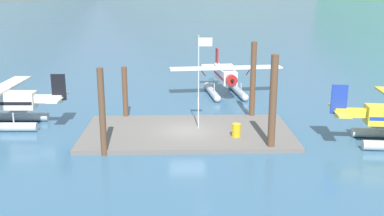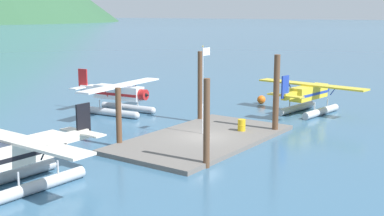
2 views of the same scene
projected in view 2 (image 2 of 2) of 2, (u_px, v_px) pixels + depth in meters
ground_plane at (202, 141)px, 35.65m from camera, size 1200.00×1200.00×0.00m
dock_platform at (202, 139)px, 35.62m from camera, size 14.14×7.59×0.30m
piling_near_left at (207, 124)px, 28.98m from camera, size 0.38×0.38×5.33m
piling_near_right at (276, 94)px, 37.33m from camera, size 0.45×0.45×5.98m
piling_far_left at (119, 118)px, 33.67m from camera, size 0.39×0.39×4.08m
piling_far_right at (200, 87)px, 41.15m from camera, size 0.42×0.42×5.92m
flagpole at (204, 80)px, 35.85m from camera, size 0.95×0.10×6.42m
fuel_drum at (242, 125)px, 37.27m from camera, size 0.62×0.62×0.88m
mooring_buoy at (261, 100)px, 50.03m from camera, size 0.84×0.84×0.84m
seaplane_cream_port_fwd at (23, 158)px, 25.99m from camera, size 7.98×10.43×3.84m
seaplane_yellow_stbd_aft at (309, 96)px, 45.06m from camera, size 7.95×10.49×3.84m
seaplane_white_bow_right at (119, 96)px, 44.97m from camera, size 10.49×7.95×3.84m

